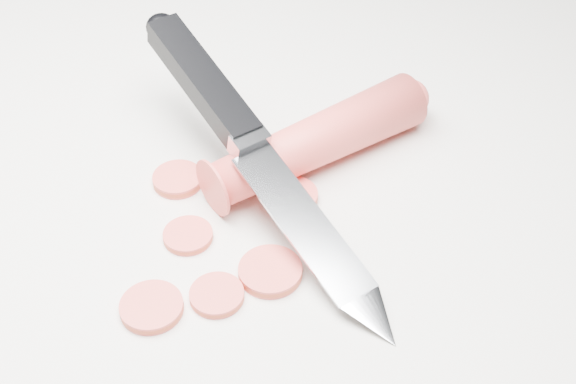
{
  "coord_description": "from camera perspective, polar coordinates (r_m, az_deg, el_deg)",
  "views": [
    {
      "loc": [
        0.06,
        -0.4,
        0.38
      ],
      "look_at": [
        0.06,
        -0.02,
        0.02
      ],
      "focal_mm": 50.0,
      "sensor_mm": 36.0,
      "label": 1
    }
  ],
  "objects": [
    {
      "name": "carrot_slice_0",
      "position": [
        0.5,
        -1.27,
        -5.67
      ],
      "size": [
        0.04,
        0.04,
        0.01
      ],
      "primitive_type": "cylinder",
      "color": "#DF4039",
      "rests_on": "ground"
    },
    {
      "name": "carrot_slice_3",
      "position": [
        0.56,
        -7.85,
        0.9
      ],
      "size": [
        0.03,
        0.03,
        0.01
      ],
      "primitive_type": "cylinder",
      "color": "#DF4039",
      "rests_on": "ground"
    },
    {
      "name": "carrot_slice_5",
      "position": [
        0.53,
        -7.13,
        -3.09
      ],
      "size": [
        0.03,
        0.03,
        0.01
      ],
      "primitive_type": "cylinder",
      "color": "#DF4039",
      "rests_on": "ground"
    },
    {
      "name": "kitchen_knife",
      "position": [
        0.52,
        -1.8,
        2.53
      ],
      "size": [
        0.19,
        0.25,
        0.08
      ],
      "primitive_type": null,
      "color": "#B5B7BC",
      "rests_on": "ground"
    },
    {
      "name": "carrot_slice_2",
      "position": [
        0.55,
        0.32,
        -0.3
      ],
      "size": [
        0.03,
        0.03,
        0.01
      ],
      "primitive_type": "cylinder",
      "color": "#DF4039",
      "rests_on": "ground"
    },
    {
      "name": "ground",
      "position": [
        0.56,
        -6.01,
        -0.06
      ],
      "size": [
        2.4,
        2.4,
        0.0
      ],
      "primitive_type": "plane",
      "color": "silver",
      "rests_on": "ground"
    },
    {
      "name": "carrot_slice_1",
      "position": [
        0.49,
        -9.68,
        -8.08
      ],
      "size": [
        0.04,
        0.04,
        0.01
      ],
      "primitive_type": "cylinder",
      "color": "#DF4039",
      "rests_on": "ground"
    },
    {
      "name": "carrot",
      "position": [
        0.56,
        2.07,
        3.67
      ],
      "size": [
        0.16,
        0.13,
        0.04
      ],
      "primitive_type": "cylinder",
      "rotation": [
        1.57,
        0.0,
        -0.96
      ],
      "color": "#E23B36",
      "rests_on": "ground"
    },
    {
      "name": "carrot_slice_4",
      "position": [
        0.49,
        -5.09,
        -7.32
      ],
      "size": [
        0.03,
        0.03,
        0.01
      ],
      "primitive_type": "cylinder",
      "color": "#DF4039",
      "rests_on": "ground"
    }
  ]
}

